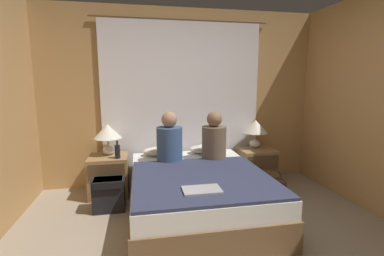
# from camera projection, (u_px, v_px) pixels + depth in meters

# --- Properties ---
(wall_back) EXTENTS (4.03, 0.06, 2.50)m
(wall_back) POSITION_uv_depth(u_px,v_px,m) (182.00, 98.00, 4.05)
(wall_back) COLOR tan
(wall_back) RESTS_ON ground_plane
(curtain_panel) EXTENTS (2.46, 0.03, 2.34)m
(curtain_panel) POSITION_uv_depth(u_px,v_px,m) (182.00, 104.00, 4.00)
(curtain_panel) COLOR white
(curtain_panel) RESTS_ON ground_plane
(bed) EXTENTS (1.47, 1.93, 0.49)m
(bed) POSITION_uv_depth(u_px,v_px,m) (197.00, 192.00, 3.17)
(bed) COLOR brown
(bed) RESTS_ON ground_plane
(nightstand_left) EXTENTS (0.49, 0.47, 0.53)m
(nightstand_left) POSITION_uv_depth(u_px,v_px,m) (109.00, 176.00, 3.66)
(nightstand_left) COLOR #937047
(nightstand_left) RESTS_ON ground_plane
(nightstand_right) EXTENTS (0.49, 0.47, 0.53)m
(nightstand_right) POSITION_uv_depth(u_px,v_px,m) (256.00, 167.00, 4.04)
(nightstand_right) COLOR #937047
(nightstand_right) RESTS_ON ground_plane
(lamp_left) EXTENTS (0.36, 0.36, 0.41)m
(lamp_left) POSITION_uv_depth(u_px,v_px,m) (108.00, 133.00, 3.64)
(lamp_left) COLOR silver
(lamp_left) RESTS_ON nightstand_left
(lamp_right) EXTENTS (0.36, 0.36, 0.41)m
(lamp_right) POSITION_uv_depth(u_px,v_px,m) (255.00, 128.00, 4.03)
(lamp_right) COLOR silver
(lamp_right) RESTS_ON nightstand_right
(pillow_left) EXTENTS (0.53, 0.29, 0.12)m
(pillow_left) POSITION_uv_depth(u_px,v_px,m) (162.00, 151.00, 3.81)
(pillow_left) COLOR silver
(pillow_left) RESTS_ON bed
(pillow_right) EXTENTS (0.53, 0.29, 0.12)m
(pillow_right) POSITION_uv_depth(u_px,v_px,m) (208.00, 149.00, 3.93)
(pillow_right) COLOR silver
(pillow_right) RESTS_ON bed
(blanket_on_bed) EXTENTS (1.41, 1.35, 0.03)m
(blanket_on_bed) POSITION_uv_depth(u_px,v_px,m) (202.00, 178.00, 2.87)
(blanket_on_bed) COLOR #2D334C
(blanket_on_bed) RESTS_ON bed
(person_left_in_bed) EXTENTS (0.32, 0.32, 0.64)m
(person_left_in_bed) POSITION_uv_depth(u_px,v_px,m) (170.00, 141.00, 3.47)
(person_left_in_bed) COLOR #38517A
(person_left_in_bed) RESTS_ON bed
(person_right_in_bed) EXTENTS (0.31, 0.31, 0.63)m
(person_right_in_bed) POSITION_uv_depth(u_px,v_px,m) (214.00, 140.00, 3.57)
(person_right_in_bed) COLOR brown
(person_right_in_bed) RESTS_ON bed
(beer_bottle_on_left_stand) EXTENTS (0.07, 0.07, 0.23)m
(beer_bottle_on_left_stand) POSITION_uv_depth(u_px,v_px,m) (117.00, 151.00, 3.50)
(beer_bottle_on_left_stand) COLOR black
(beer_bottle_on_left_stand) RESTS_ON nightstand_left
(laptop_on_bed) EXTENTS (0.35, 0.22, 0.02)m
(laptop_on_bed) POSITION_uv_depth(u_px,v_px,m) (202.00, 190.00, 2.50)
(laptop_on_bed) COLOR #9EA0A5
(laptop_on_bed) RESTS_ON blanket_on_bed
(backpack_on_floor) EXTENTS (0.36, 0.25, 0.39)m
(backpack_on_floor) POSITION_uv_depth(u_px,v_px,m) (109.00, 193.00, 3.22)
(backpack_on_floor) COLOR black
(backpack_on_floor) RESTS_ON ground_plane
(handbag_on_floor) EXTENTS (0.29, 0.19, 0.36)m
(handbag_on_floor) POSITION_uv_depth(u_px,v_px,m) (273.00, 187.00, 3.65)
(handbag_on_floor) COLOR brown
(handbag_on_floor) RESTS_ON ground_plane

